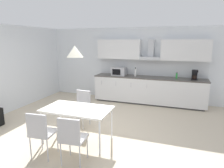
# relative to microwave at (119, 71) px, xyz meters

# --- Properties ---
(ground_plane) EXTENTS (8.60, 8.84, 0.02)m
(ground_plane) POSITION_rel_microwave_xyz_m (0.16, -2.61, -1.05)
(ground_plane) COLOR beige
(wall_back) EXTENTS (6.88, 0.10, 2.53)m
(wall_back) POSITION_rel_microwave_xyz_m (0.16, 0.38, 0.23)
(wall_back) COLOR silver
(wall_back) RESTS_ON ground_plane
(kitchen_counter) EXTENTS (3.68, 0.69, 0.90)m
(kitchen_counter) POSITION_rel_microwave_xyz_m (1.04, 0.00, -0.59)
(kitchen_counter) COLOR #333333
(kitchen_counter) RESTS_ON ground_plane
(backsplash_tile) EXTENTS (3.66, 0.02, 0.54)m
(backsplash_tile) POSITION_rel_microwave_xyz_m (1.04, 0.32, 0.13)
(backsplash_tile) COLOR silver
(backsplash_tile) RESTS_ON kitchen_counter
(upper_wall_cabinets) EXTENTS (3.66, 0.40, 0.66)m
(upper_wall_cabinets) POSITION_rel_microwave_xyz_m (1.04, 0.16, 0.74)
(upper_wall_cabinets) COLOR silver
(microwave) EXTENTS (0.48, 0.35, 0.28)m
(microwave) POSITION_rel_microwave_xyz_m (0.00, 0.00, 0.00)
(microwave) COLOR #ADADB2
(microwave) RESTS_ON kitchen_counter
(coffee_maker) EXTENTS (0.18, 0.19, 0.30)m
(coffee_maker) POSITION_rel_microwave_xyz_m (2.45, 0.03, 0.01)
(coffee_maker) COLOR black
(coffee_maker) RESTS_ON kitchen_counter
(bottle_green) EXTENTS (0.06, 0.06, 0.20)m
(bottle_green) POSITION_rel_microwave_xyz_m (1.92, 0.05, -0.05)
(bottle_green) COLOR green
(bottle_green) RESTS_ON kitchen_counter
(bottle_white) EXTENTS (0.07, 0.07, 0.30)m
(bottle_white) POSITION_rel_microwave_xyz_m (0.58, -0.01, -0.01)
(bottle_white) COLOR white
(bottle_white) RESTS_ON kitchen_counter
(dining_table) EXTENTS (1.39, 0.79, 0.72)m
(dining_table) POSITION_rel_microwave_xyz_m (0.08, -3.14, -0.36)
(dining_table) COLOR silver
(dining_table) RESTS_ON ground_plane
(chair_near_left) EXTENTS (0.43, 0.43, 0.87)m
(chair_near_left) POSITION_rel_microwave_xyz_m (-0.23, -3.91, -0.51)
(chair_near_left) COLOR #B2B2B7
(chair_near_left) RESTS_ON ground_plane
(chair_far_left) EXTENTS (0.42, 0.42, 0.87)m
(chair_far_left) POSITION_rel_microwave_xyz_m (-0.23, -2.36, -0.51)
(chair_far_left) COLOR #B2B2B7
(chair_far_left) RESTS_ON ground_plane
(chair_near_right) EXTENTS (0.44, 0.44, 0.87)m
(chair_near_right) POSITION_rel_microwave_xyz_m (0.40, -3.91, -0.51)
(chair_near_right) COLOR #B2B2B7
(chair_near_right) RESTS_ON ground_plane
(pendant_lamp) EXTENTS (0.32, 0.32, 0.22)m
(pendant_lamp) POSITION_rel_microwave_xyz_m (0.08, -3.14, 0.84)
(pendant_lamp) COLOR silver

